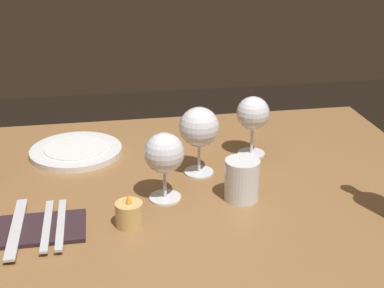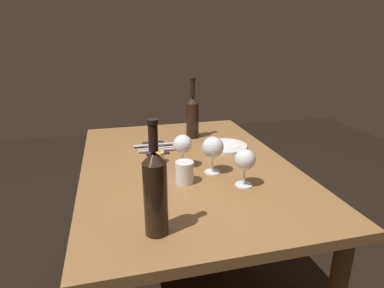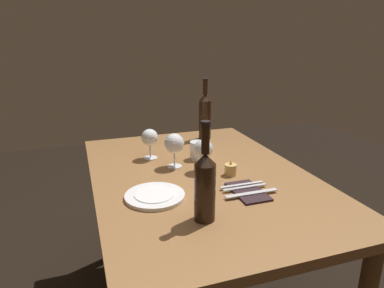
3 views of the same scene
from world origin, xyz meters
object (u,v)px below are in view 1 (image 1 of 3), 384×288
at_px(water_tumbler, 242,182).
at_px(folded_napkin, 34,229).
at_px(fork_inner, 47,225).
at_px(table_knife, 16,228).
at_px(wine_glass_right, 164,154).
at_px(wine_glass_centre, 199,128).
at_px(wine_glass_left, 253,114).
at_px(fork_outer, 61,224).
at_px(dinner_plate, 76,151).
at_px(votive_candle, 129,215).

bearing_deg(water_tumbler, folded_napkin, 7.92).
bearing_deg(folded_napkin, fork_inner, 180.00).
distance_m(fork_inner, table_knife, 0.06).
bearing_deg(wine_glass_right, water_tumbler, 170.07).
distance_m(wine_glass_centre, fork_inner, 0.39).
xyz_separation_m(water_tumbler, table_knife, (0.44, 0.06, -0.03)).
height_order(wine_glass_left, fork_outer, wine_glass_left).
xyz_separation_m(wine_glass_centre, dinner_plate, (0.28, -0.15, -0.10)).
bearing_deg(votive_candle, fork_inner, -3.61).
xyz_separation_m(votive_candle, dinner_plate, (0.11, -0.35, -0.02)).
relative_size(votive_candle, fork_inner, 0.37).
bearing_deg(folded_napkin, wine_glass_right, -161.79).
relative_size(water_tumbler, dinner_plate, 0.39).
relative_size(wine_glass_centre, fork_outer, 0.86).
distance_m(folded_napkin, fork_inner, 0.03).
distance_m(folded_napkin, fork_outer, 0.05).
relative_size(wine_glass_left, votive_candle, 2.17).
bearing_deg(dinner_plate, water_tumbler, 139.79).
height_order(wine_glass_left, dinner_plate, wine_glass_left).
xyz_separation_m(wine_glass_centre, fork_inner, (0.32, 0.19, -0.10)).
distance_m(dinner_plate, fork_outer, 0.34).
bearing_deg(wine_glass_right, folded_napkin, 18.21).
distance_m(wine_glass_right, votive_candle, 0.14).
height_order(folded_napkin, fork_outer, fork_outer).
bearing_deg(fork_outer, table_knife, 0.00).
distance_m(wine_glass_left, wine_glass_right, 0.30).
distance_m(wine_glass_centre, table_knife, 0.43).
bearing_deg(dinner_plate, votive_candle, 106.70).
height_order(dinner_plate, fork_outer, dinner_plate).
bearing_deg(votive_candle, folded_napkin, -3.10).
xyz_separation_m(dinner_plate, table_knife, (0.10, 0.34, 0.00)).
relative_size(wine_glass_centre, fork_inner, 0.86).
distance_m(wine_glass_centre, dinner_plate, 0.33).
bearing_deg(table_knife, votive_candle, 177.35).
distance_m(wine_glass_left, fork_outer, 0.52).
xyz_separation_m(wine_glass_right, table_knife, (0.29, 0.08, -0.09)).
height_order(wine_glass_left, fork_inner, wine_glass_left).
bearing_deg(wine_glass_right, table_knife, 16.41).
height_order(fork_outer, table_knife, same).
relative_size(dinner_plate, table_knife, 1.05).
bearing_deg(wine_glass_right, votive_candle, 49.95).
distance_m(water_tumbler, fork_inner, 0.39).
distance_m(wine_glass_left, folded_napkin, 0.57).
xyz_separation_m(votive_candle, table_knife, (0.21, -0.01, -0.01)).
xyz_separation_m(wine_glass_right, water_tumbler, (-0.15, 0.03, -0.06)).
relative_size(fork_outer, table_knife, 0.86).
relative_size(wine_glass_right, wine_glass_centre, 0.93).
bearing_deg(wine_glass_right, wine_glass_centre, -130.62).
bearing_deg(wine_glass_left, votive_candle, 41.72).
bearing_deg(wine_glass_right, dinner_plate, -54.58).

